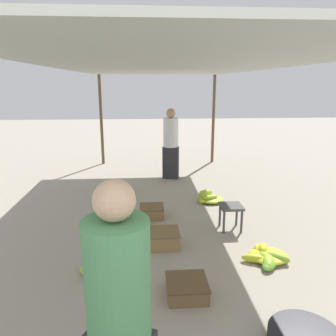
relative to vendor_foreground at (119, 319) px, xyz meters
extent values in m
cylinder|color=brown|center=(-1.03, 7.57, 0.32)|extent=(0.08, 0.08, 2.45)
cylinder|color=brown|center=(2.11, 7.57, 0.32)|extent=(0.08, 0.08, 2.45)
cube|color=#9EA399|center=(0.54, 3.72, 1.56)|extent=(3.54, 8.08, 0.04)
cylinder|color=#4C8C59|center=(0.00, 0.00, 0.26)|extent=(0.50, 0.50, 0.70)
sphere|color=tan|center=(0.00, 0.00, 0.72)|extent=(0.23, 0.23, 0.23)
cube|color=#4C4C4C|center=(1.47, 3.04, -0.53)|extent=(0.34, 0.34, 0.04)
cylinder|color=#4C4C4C|center=(1.34, 2.90, -0.73)|extent=(0.04, 0.04, 0.36)
cylinder|color=#4C4C4C|center=(1.61, 2.90, -0.73)|extent=(0.04, 0.04, 0.36)
cylinder|color=#4C4C4C|center=(1.34, 3.17, -0.73)|extent=(0.04, 0.04, 0.36)
cylinder|color=#4C4C4C|center=(1.61, 3.17, -0.73)|extent=(0.04, 0.04, 0.36)
ellipsoid|color=#87BA34|center=(-0.51, 1.89, -0.77)|extent=(0.26, 0.24, 0.09)
ellipsoid|color=#98C131|center=(-0.48, 1.99, -0.82)|extent=(0.17, 0.24, 0.12)
ellipsoid|color=#7FB735|center=(-0.45, 1.87, -0.80)|extent=(0.30, 0.32, 0.11)
ellipsoid|color=#A8C82E|center=(-0.39, 1.93, -0.78)|extent=(0.19, 0.25, 0.12)
ellipsoid|color=#7FB735|center=(-0.39, 1.90, -0.77)|extent=(0.28, 0.26, 0.13)
ellipsoid|color=#A5C62F|center=(-0.46, 1.96, -0.85)|extent=(0.38, 0.33, 0.10)
ellipsoid|color=yellow|center=(-0.22, 4.63, -0.78)|extent=(0.27, 0.27, 0.14)
ellipsoid|color=#CAD528|center=(-0.36, 4.66, -0.83)|extent=(0.26, 0.25, 0.10)
ellipsoid|color=#C6D429|center=(-0.35, 4.73, -0.83)|extent=(0.28, 0.26, 0.15)
ellipsoid|color=#86BA34|center=(-0.29, 4.58, -0.79)|extent=(0.23, 0.14, 0.10)
ellipsoid|color=yellow|center=(-0.38, 4.57, -0.78)|extent=(0.14, 0.30, 0.13)
ellipsoid|color=#A2C52F|center=(-0.30, 4.62, -0.68)|extent=(0.21, 0.24, 0.09)
ellipsoid|color=#83B935|center=(-0.29, 4.61, -0.85)|extent=(0.45, 0.39, 0.10)
ellipsoid|color=#9FC430|center=(1.27, 4.21, -0.76)|extent=(0.16, 0.22, 0.13)
ellipsoid|color=yellow|center=(1.26, 4.24, -0.85)|extent=(0.23, 0.34, 0.12)
ellipsoid|color=#A8C72E|center=(1.32, 4.37, -0.77)|extent=(0.35, 0.27, 0.15)
ellipsoid|color=#9FC430|center=(1.38, 4.20, -0.79)|extent=(0.34, 0.21, 0.09)
ellipsoid|color=#A8C72E|center=(1.41, 4.26, -0.85)|extent=(0.51, 0.44, 0.10)
ellipsoid|color=#8FBE32|center=(1.81, 2.02, -0.84)|extent=(0.35, 0.30, 0.13)
ellipsoid|color=#A0C42F|center=(1.68, 2.05, -0.85)|extent=(0.24, 0.32, 0.12)
ellipsoid|color=#CAD528|center=(1.52, 2.04, -0.85)|extent=(0.33, 0.19, 0.11)
ellipsoid|color=yellow|center=(1.67, 2.26, -0.85)|extent=(0.22, 0.27, 0.11)
ellipsoid|color=#74B337|center=(1.67, 1.90, -0.86)|extent=(0.30, 0.33, 0.10)
ellipsoid|color=#93BF32|center=(1.68, 1.96, -0.84)|extent=(0.25, 0.37, 0.10)
ellipsoid|color=yellow|center=(1.70, 2.22, -0.80)|extent=(0.19, 0.25, 0.10)
ellipsoid|color=#CAD528|center=(1.73, 2.10, -0.85)|extent=(0.51, 0.44, 0.10)
cube|color=#9E7A4C|center=(0.41, 2.58, -0.81)|extent=(0.41, 0.41, 0.20)
cube|color=brown|center=(0.41, 2.58, -0.70)|extent=(0.43, 0.43, 0.02)
cube|color=olive|center=(0.26, 3.60, -0.82)|extent=(0.39, 0.39, 0.17)
cube|color=brown|center=(0.26, 3.60, -0.72)|extent=(0.41, 0.41, 0.02)
cube|color=brown|center=(0.59, 1.44, -0.83)|extent=(0.42, 0.42, 0.15)
cube|color=brown|center=(0.59, 1.44, -0.74)|extent=(0.44, 0.44, 0.02)
cube|color=#2D2D33|center=(0.77, 5.94, -0.52)|extent=(0.41, 0.29, 0.77)
cylinder|color=white|center=(0.77, 5.94, 0.20)|extent=(0.43, 0.43, 0.67)
sphere|color=tan|center=(0.77, 5.94, 0.65)|extent=(0.22, 0.22, 0.22)
camera|label=1|loc=(0.17, -1.61, 1.31)|focal=35.00mm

